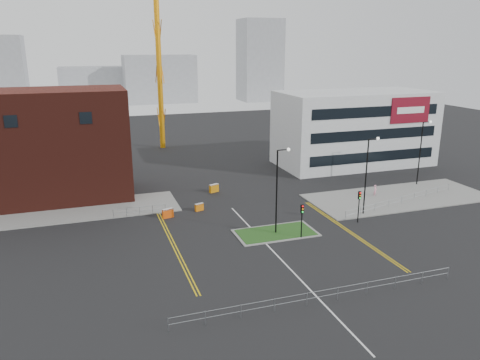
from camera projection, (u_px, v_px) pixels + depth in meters
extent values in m
plane|color=black|center=(290.00, 269.00, 41.70)|extent=(200.00, 200.00, 0.00)
cube|color=slate|center=(59.00, 212.00, 55.55)|extent=(28.00, 8.00, 0.12)
cube|color=slate|center=(399.00, 197.00, 61.19)|extent=(24.00, 10.00, 0.12)
cube|color=slate|center=(276.00, 233.00, 49.58)|extent=(8.60, 4.60, 0.08)
cube|color=#1F4517|center=(276.00, 233.00, 49.58)|extent=(8.00, 4.00, 0.12)
cube|color=#451711|center=(55.00, 145.00, 59.09)|extent=(18.00, 10.00, 14.00)
cube|color=black|center=(11.00, 121.00, 52.17)|extent=(1.40, 0.10, 1.40)
cube|color=black|center=(86.00, 118.00, 54.64)|extent=(1.40, 0.10, 1.40)
cube|color=silver|center=(354.00, 128.00, 77.16)|extent=(25.00, 12.00, 12.00)
cube|color=black|center=(373.00, 157.00, 72.65)|extent=(22.00, 0.10, 1.60)
cube|color=black|center=(375.00, 135.00, 71.68)|extent=(22.00, 0.10, 1.60)
cube|color=black|center=(377.00, 112.00, 70.70)|extent=(22.00, 0.10, 1.60)
cube|color=maroon|center=(410.00, 110.00, 72.50)|extent=(7.00, 0.15, 4.00)
cube|color=white|center=(411.00, 110.00, 72.40)|extent=(5.00, 0.05, 1.00)
cylinder|color=orange|center=(158.00, 48.00, 85.96)|extent=(1.00, 1.00, 37.33)
cylinder|color=black|center=(277.00, 193.00, 48.35)|extent=(0.16, 0.16, 9.00)
cylinder|color=black|center=(283.00, 150.00, 47.28)|extent=(1.20, 0.10, 0.10)
sphere|color=silver|center=(288.00, 149.00, 47.47)|extent=(0.36, 0.36, 0.36)
cylinder|color=black|center=(366.00, 178.00, 53.86)|extent=(0.16, 0.16, 9.00)
cylinder|color=black|center=(373.00, 139.00, 52.79)|extent=(1.20, 0.10, 0.10)
sphere|color=silver|center=(378.00, 139.00, 52.98)|extent=(0.36, 0.36, 0.36)
cylinder|color=black|center=(420.00, 154.00, 65.45)|extent=(0.16, 0.16, 9.00)
cylinder|color=black|center=(427.00, 122.00, 64.38)|extent=(1.20, 0.10, 0.10)
sphere|color=silver|center=(431.00, 122.00, 64.57)|extent=(0.36, 0.36, 0.36)
cylinder|color=black|center=(302.00, 224.00, 47.97)|extent=(0.12, 0.12, 3.00)
cube|color=black|center=(302.00, 209.00, 47.50)|extent=(0.28, 0.22, 0.90)
sphere|color=red|center=(303.00, 206.00, 47.30)|extent=(0.18, 0.18, 0.18)
sphere|color=orange|center=(303.00, 209.00, 47.38)|extent=(0.18, 0.18, 0.18)
sphere|color=#0CCC33|center=(303.00, 212.00, 47.47)|extent=(0.18, 0.18, 0.18)
cylinder|color=black|center=(358.00, 210.00, 52.26)|extent=(0.12, 0.12, 3.00)
cube|color=black|center=(360.00, 195.00, 51.78)|extent=(0.28, 0.22, 0.90)
sphere|color=red|center=(360.00, 193.00, 51.58)|extent=(0.18, 0.18, 0.18)
sphere|color=orange|center=(360.00, 196.00, 51.67)|extent=(0.18, 0.18, 0.18)
sphere|color=#0CCC33|center=(360.00, 198.00, 51.75)|extent=(0.18, 0.18, 0.18)
cylinder|color=gray|center=(323.00, 290.00, 35.95)|extent=(24.00, 0.04, 0.04)
cylinder|color=gray|center=(323.00, 296.00, 36.09)|extent=(24.00, 0.04, 0.04)
cylinder|color=gray|center=(168.00, 325.00, 32.39)|extent=(0.05, 0.05, 1.10)
cylinder|color=gray|center=(448.00, 273.00, 39.78)|extent=(0.05, 0.05, 1.10)
cylinder|color=gray|center=(139.00, 207.00, 54.41)|extent=(6.00, 0.04, 0.04)
cylinder|color=gray|center=(140.00, 211.00, 54.54)|extent=(6.00, 0.04, 0.04)
cylinder|color=gray|center=(113.00, 214.00, 53.62)|extent=(0.05, 0.05, 1.10)
cylinder|color=gray|center=(165.00, 208.00, 55.47)|extent=(0.05, 0.05, 1.10)
cylinder|color=gray|center=(402.00, 197.00, 58.18)|extent=(19.01, 5.04, 0.04)
cylinder|color=gray|center=(402.00, 200.00, 58.32)|extent=(19.01, 5.04, 0.04)
cylinder|color=gray|center=(345.00, 216.00, 53.12)|extent=(0.05, 0.05, 1.10)
cylinder|color=gray|center=(449.00, 188.00, 63.52)|extent=(0.05, 0.05, 1.10)
cube|color=silver|center=(281.00, 259.00, 43.52)|extent=(0.15, 30.00, 0.01)
cube|color=gold|center=(169.00, 239.00, 48.03)|extent=(0.12, 24.00, 0.01)
cube|color=gold|center=(172.00, 239.00, 48.12)|extent=(0.12, 24.00, 0.01)
cube|color=gold|center=(348.00, 231.00, 50.08)|extent=(0.12, 20.00, 0.01)
cube|color=gold|center=(350.00, 231.00, 50.17)|extent=(0.12, 20.00, 0.01)
cube|color=gray|center=(160.00, 79.00, 160.87)|extent=(24.00, 12.00, 16.00)
cube|color=gray|center=(260.00, 60.00, 165.42)|extent=(14.00, 12.00, 28.00)
cube|color=gray|center=(104.00, 84.00, 164.99)|extent=(30.00, 12.00, 12.00)
imported|color=#F69FB8|center=(375.00, 191.00, 61.46)|extent=(0.68, 0.64, 1.56)
cube|color=#DE4D0C|center=(168.00, 213.00, 53.91)|extent=(1.36, 0.72, 1.08)
cube|color=silver|center=(168.00, 209.00, 53.78)|extent=(1.36, 0.72, 0.13)
cube|color=orange|center=(199.00, 207.00, 56.22)|extent=(1.13, 0.67, 0.89)
cube|color=silver|center=(199.00, 204.00, 56.11)|extent=(1.13, 0.67, 0.11)
cube|color=#C9790B|center=(214.00, 188.00, 63.29)|extent=(1.39, 0.87, 1.10)
cube|color=silver|center=(214.00, 185.00, 63.15)|extent=(1.39, 0.87, 0.13)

